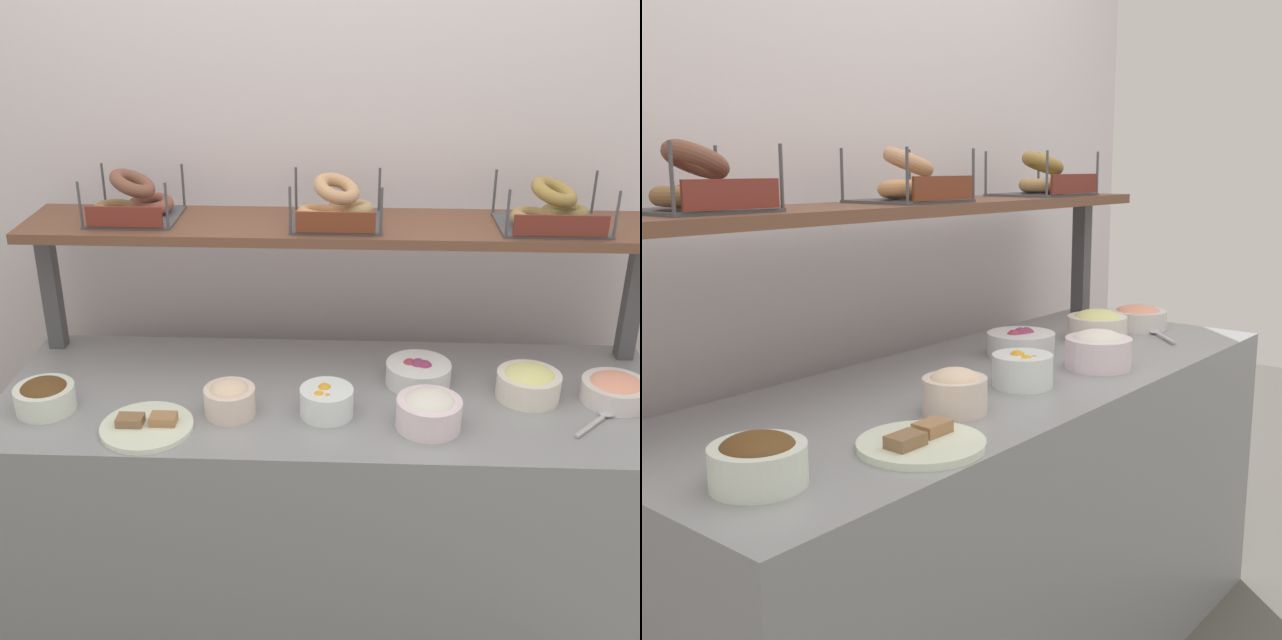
% 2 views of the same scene
% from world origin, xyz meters
% --- Properties ---
extents(back_wall, '(3.13, 0.06, 2.40)m').
position_xyz_m(back_wall, '(0.00, 0.55, 1.20)').
color(back_wall, silver).
rests_on(back_wall, ground_plane).
extents(deli_counter, '(1.93, 0.70, 0.85)m').
position_xyz_m(deli_counter, '(0.00, 0.00, 0.42)').
color(deli_counter, gray).
rests_on(deli_counter, ground_plane).
extents(shelf_riser_right, '(0.05, 0.05, 0.40)m').
position_xyz_m(shelf_riser_right, '(0.90, 0.27, 1.05)').
color(shelf_riser_right, '#4C4C51').
rests_on(shelf_riser_right, deli_counter).
extents(upper_shelf, '(1.89, 0.32, 0.03)m').
position_xyz_m(upper_shelf, '(0.00, 0.27, 1.26)').
color(upper_shelf, brown).
rests_on(upper_shelf, shelf_riser_left).
extents(bowl_lox_spread, '(0.19, 0.19, 0.08)m').
position_xyz_m(bowl_lox_spread, '(0.79, -0.01, 0.89)').
color(bowl_lox_spread, silver).
rests_on(bowl_lox_spread, deli_counter).
extents(bowl_chocolate_spread, '(0.16, 0.16, 0.09)m').
position_xyz_m(bowl_chocolate_spread, '(-0.80, -0.13, 0.89)').
color(bowl_chocolate_spread, white).
rests_on(bowl_chocolate_spread, deli_counter).
extents(bowl_cream_cheese, '(0.18, 0.18, 0.10)m').
position_xyz_m(bowl_cream_cheese, '(0.26, -0.17, 0.90)').
color(bowl_cream_cheese, white).
rests_on(bowl_cream_cheese, deli_counter).
extents(bowl_egg_salad, '(0.18, 0.18, 0.10)m').
position_xyz_m(bowl_egg_salad, '(0.55, -0.00, 0.90)').
color(bowl_egg_salad, white).
rests_on(bowl_egg_salad, deli_counter).
extents(bowl_beet_salad, '(0.19, 0.19, 0.08)m').
position_xyz_m(bowl_beet_salad, '(0.24, 0.07, 0.89)').
color(bowl_beet_salad, white).
rests_on(bowl_beet_salad, deli_counter).
extents(bowl_fruit_salad, '(0.15, 0.15, 0.09)m').
position_xyz_m(bowl_fruit_salad, '(-0.02, -0.12, 0.89)').
color(bowl_fruit_salad, white).
rests_on(bowl_fruit_salad, deli_counter).
extents(bowl_potato_salad, '(0.14, 0.14, 0.10)m').
position_xyz_m(bowl_potato_salad, '(-0.28, -0.13, 0.90)').
color(bowl_potato_salad, silver).
rests_on(bowl_potato_salad, deli_counter).
extents(serving_plate_white, '(0.25, 0.25, 0.04)m').
position_xyz_m(serving_plate_white, '(-0.49, -0.22, 0.86)').
color(serving_plate_white, white).
rests_on(serving_plate_white, deli_counter).
extents(serving_spoon_near_plate, '(0.14, 0.14, 0.01)m').
position_xyz_m(serving_spoon_near_plate, '(0.72, -0.13, 0.86)').
color(serving_spoon_near_plate, '#B7B7BC').
rests_on(serving_spoon_near_plate, deli_counter).
extents(bagel_basket_cinnamon_raisin, '(0.27, 0.25, 0.15)m').
position_xyz_m(bagel_basket_cinnamon_raisin, '(-0.62, 0.28, 1.33)').
color(bagel_basket_cinnamon_raisin, '#4C4C51').
rests_on(bagel_basket_cinnamon_raisin, upper_shelf).
extents(bagel_basket_sesame, '(0.28, 0.26, 0.15)m').
position_xyz_m(bagel_basket_sesame, '(-0.01, 0.26, 1.33)').
color(bagel_basket_sesame, '#4C4C51').
rests_on(bagel_basket_sesame, upper_shelf).
extents(bagel_basket_everything, '(0.31, 0.25, 0.15)m').
position_xyz_m(bagel_basket_everything, '(0.62, 0.25, 1.33)').
color(bagel_basket_everything, '#4C4C51').
rests_on(bagel_basket_everything, upper_shelf).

